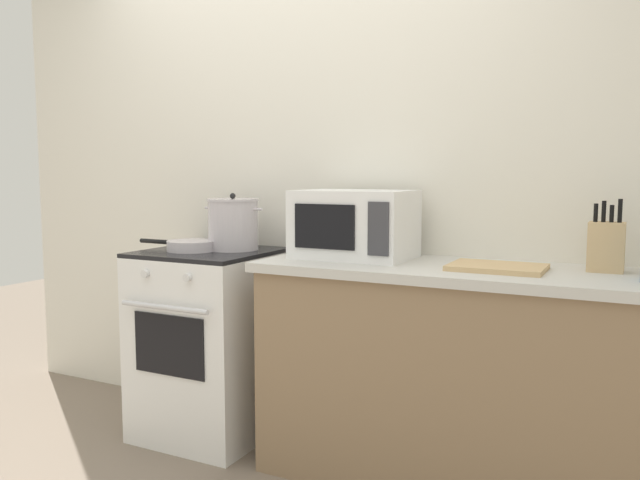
{
  "coord_description": "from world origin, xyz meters",
  "views": [
    {
      "loc": [
        1.55,
        -1.92,
        1.3
      ],
      "look_at": [
        0.26,
        0.6,
        1.0
      ],
      "focal_mm": 36.08,
      "sensor_mm": 36.0,
      "label": 1
    }
  ],
  "objects_px": {
    "stove": "(210,342)",
    "knife_block": "(606,246)",
    "cutting_board": "(497,267)",
    "stock_pot": "(233,224)",
    "frying_pan": "(190,246)",
    "microwave": "(355,224)"
  },
  "relations": [
    {
      "from": "knife_block",
      "to": "stock_pot",
      "type": "bearing_deg",
      "value": -177.87
    },
    {
      "from": "stock_pot",
      "to": "knife_block",
      "type": "distance_m",
      "value": 1.67
    },
    {
      "from": "frying_pan",
      "to": "microwave",
      "type": "distance_m",
      "value": 0.83
    },
    {
      "from": "stove",
      "to": "knife_block",
      "type": "distance_m",
      "value": 1.86
    },
    {
      "from": "stove",
      "to": "microwave",
      "type": "relative_size",
      "value": 1.84
    },
    {
      "from": "frying_pan",
      "to": "knife_block",
      "type": "relative_size",
      "value": 1.57
    },
    {
      "from": "cutting_board",
      "to": "microwave",
      "type": "bearing_deg",
      "value": 173.08
    },
    {
      "from": "stove",
      "to": "knife_block",
      "type": "relative_size",
      "value": 3.29
    },
    {
      "from": "stove",
      "to": "cutting_board",
      "type": "height_order",
      "value": "cutting_board"
    },
    {
      "from": "stock_pot",
      "to": "knife_block",
      "type": "height_order",
      "value": "same"
    },
    {
      "from": "stock_pot",
      "to": "cutting_board",
      "type": "relative_size",
      "value": 0.93
    },
    {
      "from": "cutting_board",
      "to": "knife_block",
      "type": "height_order",
      "value": "knife_block"
    },
    {
      "from": "frying_pan",
      "to": "knife_block",
      "type": "bearing_deg",
      "value": 5.97
    },
    {
      "from": "cutting_board",
      "to": "knife_block",
      "type": "xyz_separation_m",
      "value": [
        0.38,
        0.14,
        0.09
      ]
    },
    {
      "from": "stock_pot",
      "to": "frying_pan",
      "type": "relative_size",
      "value": 0.76
    },
    {
      "from": "frying_pan",
      "to": "microwave",
      "type": "xyz_separation_m",
      "value": [
        0.81,
        0.13,
        0.12
      ]
    },
    {
      "from": "stock_pot",
      "to": "knife_block",
      "type": "bearing_deg",
      "value": 2.13
    },
    {
      "from": "knife_block",
      "to": "frying_pan",
      "type": "bearing_deg",
      "value": -174.03
    },
    {
      "from": "stove",
      "to": "frying_pan",
      "type": "height_order",
      "value": "frying_pan"
    },
    {
      "from": "cutting_board",
      "to": "stove",
      "type": "bearing_deg",
      "value": -179.95
    },
    {
      "from": "stove",
      "to": "cutting_board",
      "type": "relative_size",
      "value": 2.56
    },
    {
      "from": "stove",
      "to": "frying_pan",
      "type": "relative_size",
      "value": 2.1
    }
  ]
}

